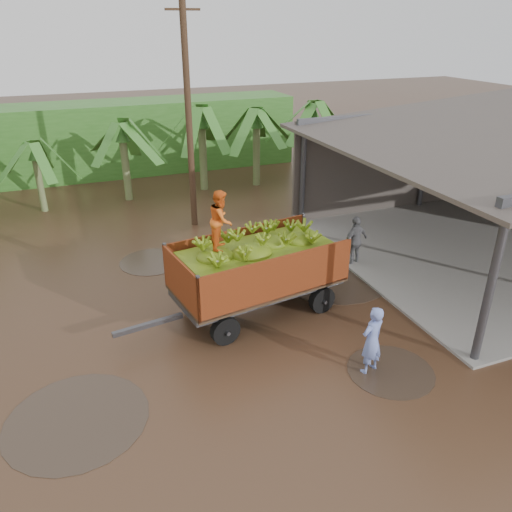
{
  "coord_description": "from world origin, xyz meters",
  "views": [
    {
      "loc": [
        -3.08,
        -10.83,
        7.36
      ],
      "look_at": [
        1.46,
        0.79,
        1.43
      ],
      "focal_mm": 35.0,
      "sensor_mm": 36.0,
      "label": 1
    }
  ],
  "objects_px": {
    "man_blue": "(372,340)",
    "utility_pole": "(189,116)",
    "banana_trailer": "(257,267)",
    "man_grey": "(355,241)"
  },
  "relations": [
    {
      "from": "man_blue",
      "to": "utility_pole",
      "type": "distance_m",
      "value": 10.95
    },
    {
      "from": "banana_trailer",
      "to": "man_grey",
      "type": "xyz_separation_m",
      "value": [
        4.04,
        1.54,
        -0.52
      ]
    },
    {
      "from": "banana_trailer",
      "to": "utility_pole",
      "type": "height_order",
      "value": "utility_pole"
    },
    {
      "from": "man_blue",
      "to": "banana_trailer",
      "type": "bearing_deg",
      "value": -83.39
    },
    {
      "from": "banana_trailer",
      "to": "man_blue",
      "type": "bearing_deg",
      "value": -75.99
    },
    {
      "from": "man_blue",
      "to": "utility_pole",
      "type": "xyz_separation_m",
      "value": [
        -1.37,
        10.34,
        3.35
      ]
    },
    {
      "from": "man_blue",
      "to": "man_grey",
      "type": "xyz_separation_m",
      "value": [
        2.61,
        4.94,
        0.0
      ]
    },
    {
      "from": "banana_trailer",
      "to": "man_grey",
      "type": "relative_size",
      "value": 3.76
    },
    {
      "from": "man_blue",
      "to": "man_grey",
      "type": "bearing_deg",
      "value": -134.1
    },
    {
      "from": "banana_trailer",
      "to": "utility_pole",
      "type": "xyz_separation_m",
      "value": [
        0.07,
        6.93,
        2.83
      ]
    }
  ]
}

